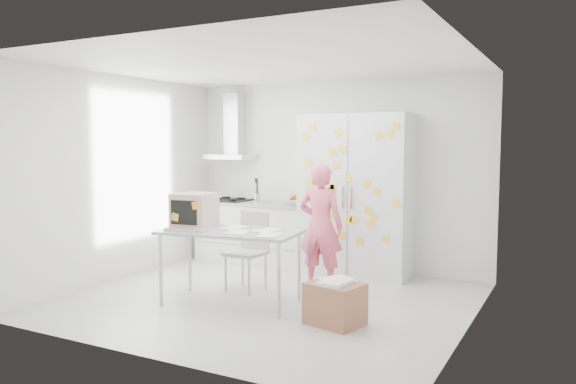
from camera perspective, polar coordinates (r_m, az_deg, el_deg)
The scene contains 10 objects.
floor at distance 6.62m, azimuth -2.17°, elevation -10.96°, with size 4.50×4.00×0.02m, color silver.
walls at distance 7.02m, azimuth 0.73°, elevation 1.23°, with size 4.52×4.01×2.70m.
ceiling at distance 6.43m, azimuth -2.25°, elevation 12.94°, with size 4.50×4.00×0.02m, color white.
counter_run at distance 8.55m, azimuth -3.44°, elevation -4.03°, with size 1.84×0.63×1.28m.
range_hood at distance 8.80m, azimuth -5.56°, elevation 5.93°, with size 0.70×0.48×1.01m.
tall_cabinet at distance 7.72m, azimuth 6.94°, elevation -0.32°, with size 1.50×0.68×2.20m.
person at distance 6.98m, azimuth 3.34°, elevation -3.48°, with size 0.57×0.37×1.57m, color #FE627B.
desk at distance 6.49m, azimuth -8.24°, elevation -2.81°, with size 1.64×0.97×1.23m.
chair at distance 6.97m, azimuth -3.96°, elevation -5.49°, with size 0.46×0.46×0.96m.
cardboard_box at distance 5.73m, azimuth 4.79°, elevation -11.18°, with size 0.60×0.53×0.46m.
Camera 1 is at (3.19, -5.51, 1.81)m, focal length 35.00 mm.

